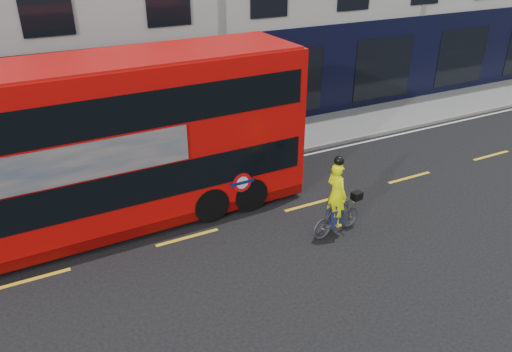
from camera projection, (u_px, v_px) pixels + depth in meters
ground at (339, 228)px, 14.16m from camera, size 120.00×120.00×0.00m
pavement at (240, 146)px, 19.31m from camera, size 60.00×3.00×0.12m
kerb at (258, 160)px, 18.11m from camera, size 60.00×0.12×0.13m
road_edge_line at (262, 165)px, 17.90m from camera, size 58.00×0.10×0.01m
lane_dashes at (310, 204)px, 15.36m from camera, size 58.00×0.12×0.01m
bus at (96, 147)px, 13.24m from camera, size 11.80×2.97×4.73m
cyclist at (337, 208)px, 13.56m from camera, size 1.77×0.75×2.38m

